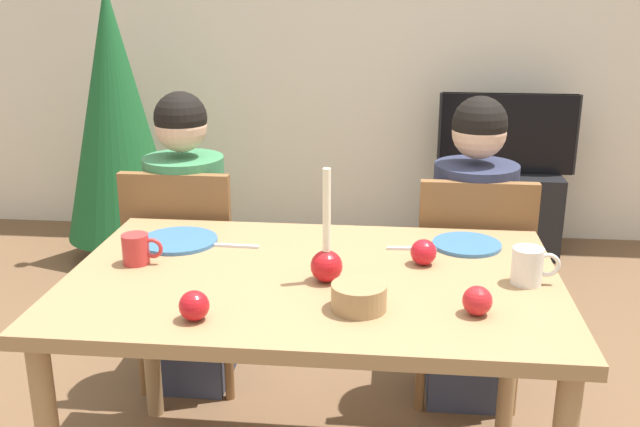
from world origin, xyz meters
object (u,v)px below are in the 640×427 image
(person_right_child, at_px, (471,259))
(plate_left, at_px, (178,241))
(tv_stand, at_px, (501,211))
(apple_by_right_mug, at_px, (477,301))
(plate_right, at_px, (467,244))
(chair_right, at_px, (470,277))
(person_left_child, at_px, (188,249))
(mug_right, at_px, (528,266))
(apple_by_left_plate, at_px, (194,306))
(tv, at_px, (507,134))
(apple_near_candle, at_px, (423,252))
(bowl_walnuts, at_px, (359,297))
(christmas_tree, at_px, (116,114))
(mug_left, at_px, (137,249))
(chair_left, at_px, (187,266))
(candle_centerpiece, at_px, (327,259))
(dining_table, at_px, (313,301))

(person_right_child, height_order, plate_left, person_right_child)
(tv_stand, xyz_separation_m, apple_by_right_mug, (-0.43, -2.51, 0.55))
(plate_right, bearing_deg, chair_right, 80.10)
(person_left_child, relative_size, mug_right, 8.86)
(chair_right, bearing_deg, apple_by_left_plate, -129.91)
(plate_left, bearing_deg, tv, 57.43)
(mug_right, distance_m, apple_near_candle, 0.30)
(bowl_walnuts, height_order, apple_near_candle, apple_near_candle)
(apple_by_right_mug, bearing_deg, tv, 80.33)
(christmas_tree, distance_m, plate_right, 2.44)
(person_right_child, bearing_deg, tv, 78.00)
(apple_near_candle, bearing_deg, person_right_child, 69.30)
(apple_by_left_plate, bearing_deg, mug_left, 127.36)
(chair_right, distance_m, plate_right, 0.41)
(person_right_child, distance_m, apple_by_left_plate, 1.25)
(chair_left, relative_size, mug_right, 6.80)
(chair_left, distance_m, bowl_walnuts, 1.11)
(candle_centerpiece, xyz_separation_m, apple_by_left_plate, (-0.30, -0.28, -0.03))
(plate_right, bearing_deg, person_left_child, 160.53)
(person_left_child, xyz_separation_m, apple_near_candle, (0.87, -0.53, 0.22))
(person_left_child, xyz_separation_m, apple_by_right_mug, (0.99, -0.85, 0.22))
(tv_stand, xyz_separation_m, candle_centerpiece, (-0.82, -2.34, 0.58))
(tv_stand, height_order, bowl_walnuts, bowl_walnuts)
(person_left_child, bearing_deg, dining_table, -49.10)
(mug_left, bearing_deg, plate_right, 14.15)
(plate_right, relative_size, apple_near_candle, 2.79)
(mug_left, distance_m, bowl_walnuts, 0.71)
(person_left_child, bearing_deg, apple_by_right_mug, -40.70)
(christmas_tree, relative_size, plate_left, 6.50)
(candle_centerpiece, bearing_deg, christmas_tree, 124.31)
(dining_table, distance_m, apple_by_left_plate, 0.43)
(tv, bearing_deg, mug_left, -121.59)
(mug_left, bearing_deg, person_right_child, 30.20)
(chair_left, xyz_separation_m, apple_near_candle, (0.87, -0.49, 0.28))
(chair_left, height_order, person_left_child, person_left_child)
(tv, distance_m, apple_by_left_plate, 2.85)
(chair_right, relative_size, christmas_tree, 0.55)
(person_left_child, xyz_separation_m, plate_left, (0.10, -0.42, 0.19))
(candle_centerpiece, bearing_deg, tv_stand, 70.60)
(chair_left, height_order, apple_by_left_plate, chair_left)
(chair_left, relative_size, plate_right, 4.17)
(tv, distance_m, candle_centerpiece, 2.49)
(bowl_walnuts, distance_m, apple_near_candle, 0.37)
(christmas_tree, xyz_separation_m, mug_right, (1.92, -1.95, -0.04))
(mug_left, bearing_deg, candle_centerpiece, -7.56)
(candle_centerpiece, bearing_deg, mug_left, 172.44)
(tv, bearing_deg, apple_near_candle, -104.16)
(tv_stand, height_order, candle_centerpiece, candle_centerpiece)
(chair_right, relative_size, person_left_child, 0.77)
(chair_left, bearing_deg, dining_table, -47.62)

